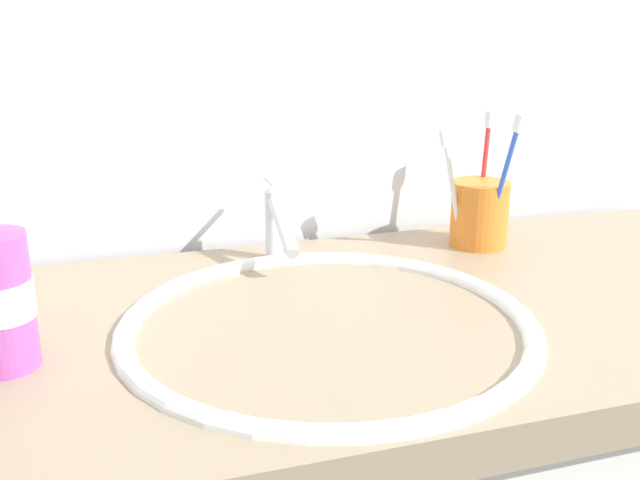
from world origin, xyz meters
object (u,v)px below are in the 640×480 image
(toothbrush_white, at_px, (451,180))
(toothbrush_cup, at_px, (479,214))
(faucet, at_px, (277,223))
(toothbrush_blue, at_px, (504,174))
(toothbrush_red, at_px, (484,166))

(toothbrush_white, bearing_deg, toothbrush_cup, 8.65)
(faucet, height_order, toothbrush_blue, toothbrush_blue)
(toothbrush_cup, height_order, toothbrush_red, toothbrush_red)
(faucet, relative_size, toothbrush_red, 0.76)
(toothbrush_cup, relative_size, toothbrush_white, 0.55)
(toothbrush_white, height_order, toothbrush_blue, toothbrush_blue)
(toothbrush_red, bearing_deg, toothbrush_white, -152.75)
(toothbrush_white, relative_size, toothbrush_blue, 0.87)
(toothbrush_blue, height_order, toothbrush_red, toothbrush_blue)
(toothbrush_blue, relative_size, toothbrush_red, 1.06)
(toothbrush_white, distance_m, toothbrush_blue, 0.07)
(toothbrush_blue, bearing_deg, toothbrush_white, 146.42)
(faucet, bearing_deg, toothbrush_red, 3.17)
(toothbrush_cup, relative_size, toothbrush_blue, 0.48)
(faucet, distance_m, toothbrush_white, 0.25)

